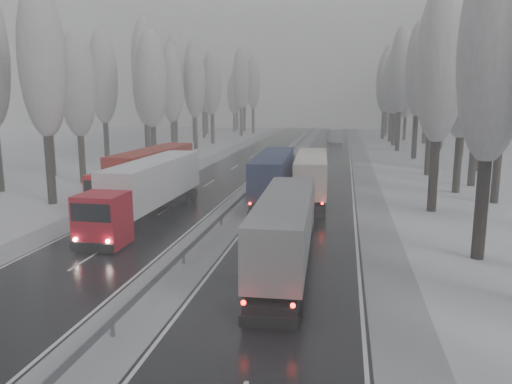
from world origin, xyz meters
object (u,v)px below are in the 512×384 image
(truck_grey_tarp, at_px, (287,224))
(box_truck_distant, at_px, (334,135))
(truck_cream_box, at_px, (312,173))
(truck_red_white, at_px, (149,186))
(truck_red_red, at_px, (148,171))
(truck_blue_box, at_px, (274,173))

(truck_grey_tarp, distance_m, box_truck_distant, 72.50)
(truck_cream_box, distance_m, truck_red_white, 14.15)
(truck_cream_box, bearing_deg, truck_red_red, -172.81)
(truck_cream_box, height_order, box_truck_distant, truck_cream_box)
(truck_blue_box, xyz_separation_m, box_truck_distant, (3.68, 56.19, -0.94))
(truck_cream_box, bearing_deg, truck_grey_tarp, -92.92)
(truck_blue_box, height_order, truck_cream_box, truck_blue_box)
(truck_grey_tarp, relative_size, truck_red_red, 0.92)
(truck_grey_tarp, bearing_deg, truck_red_red, 129.96)
(truck_grey_tarp, bearing_deg, box_truck_distant, 87.63)
(truck_grey_tarp, distance_m, truck_cream_box, 17.35)
(truck_grey_tarp, relative_size, truck_cream_box, 0.98)
(box_truck_distant, relative_size, truck_red_white, 0.46)
(truck_blue_box, distance_m, box_truck_distant, 56.32)
(truck_grey_tarp, height_order, truck_cream_box, truck_cream_box)
(truck_blue_box, bearing_deg, truck_grey_tarp, -82.30)
(box_truck_distant, xyz_separation_m, truck_red_white, (-11.23, -64.58, 1.02))
(box_truck_distant, height_order, truck_red_white, truck_red_white)
(truck_grey_tarp, height_order, truck_red_red, truck_red_red)
(truck_blue_box, relative_size, truck_red_red, 0.97)
(truck_cream_box, xyz_separation_m, box_truck_distant, (0.69, 55.14, -0.87))
(truck_cream_box, relative_size, truck_red_red, 0.94)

